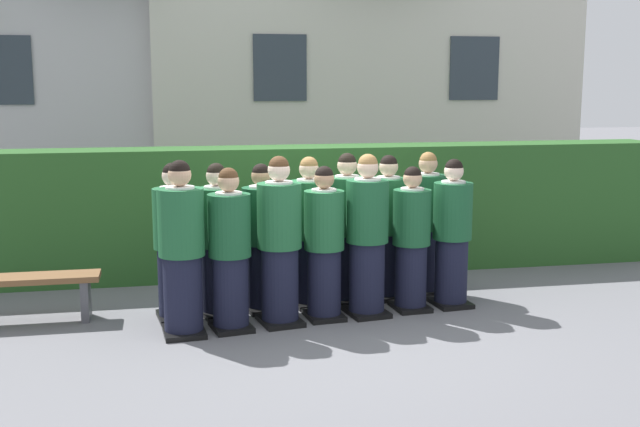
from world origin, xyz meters
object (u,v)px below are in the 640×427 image
(student_rear_row_2, at_px, (262,241))
(student_rear_row_4, at_px, (347,232))
(student_front_row_3, at_px, (324,247))
(student_front_row_6, at_px, (452,237))
(student_rear_row_5, at_px, (388,231))
(student_front_row_1, at_px, (230,253))
(wooden_bench, at_px, (29,288))
(student_rear_row_6, at_px, (427,226))
(student_front_row_4, at_px, (367,239))
(student_rear_row_1, at_px, (218,244))
(student_front_row_0, at_px, (182,253))
(student_rear_row_0, at_px, (175,246))
(student_rear_row_3, at_px, (309,235))
(student_front_row_2, at_px, (280,245))
(student_front_row_5, at_px, (411,242))

(student_rear_row_2, xyz_separation_m, student_rear_row_4, (0.95, 0.16, 0.04))
(student_front_row_3, distance_m, student_front_row_6, 1.45)
(student_rear_row_5, bearing_deg, student_front_row_1, -156.07)
(student_rear_row_2, bearing_deg, student_front_row_6, -6.21)
(student_rear_row_4, height_order, wooden_bench, student_rear_row_4)
(student_rear_row_6, bearing_deg, student_front_row_4, -141.42)
(student_rear_row_6, bearing_deg, student_rear_row_5, -166.79)
(student_front_row_6, height_order, student_rear_row_1, student_front_row_6)
(student_front_row_3, xyz_separation_m, student_front_row_6, (1.44, 0.19, 0.01))
(student_front_row_6, distance_m, wooden_bench, 4.42)
(student_front_row_3, relative_size, student_rear_row_5, 0.98)
(student_front_row_0, distance_m, student_rear_row_4, 1.98)
(student_front_row_1, xyz_separation_m, student_front_row_4, (1.43, 0.22, 0.04))
(student_front_row_4, height_order, student_rear_row_0, student_front_row_4)
(student_front_row_4, relative_size, student_rear_row_1, 1.06)
(student_rear_row_1, bearing_deg, student_front_row_3, -17.56)
(student_rear_row_0, xyz_separation_m, student_rear_row_2, (0.90, 0.14, -0.02))
(student_front_row_0, height_order, student_front_row_6, student_front_row_0)
(student_rear_row_2, relative_size, student_rear_row_3, 0.97)
(student_rear_row_1, distance_m, student_rear_row_5, 1.93)
(student_rear_row_4, xyz_separation_m, student_rear_row_5, (0.48, 0.06, -0.02))
(student_front_row_2, distance_m, student_front_row_3, 0.48)
(student_front_row_0, bearing_deg, student_rear_row_4, 24.49)
(student_front_row_0, height_order, wooden_bench, student_front_row_0)
(student_front_row_1, bearing_deg, student_front_row_6, 8.78)
(student_front_row_4, bearing_deg, student_front_row_2, -172.35)
(student_front_row_1, xyz_separation_m, student_rear_row_4, (1.34, 0.75, 0.02))
(student_rear_row_1, bearing_deg, student_rear_row_3, 9.92)
(student_rear_row_5, relative_size, wooden_bench, 1.15)
(student_front_row_0, bearing_deg, student_front_row_1, 8.75)
(student_front_row_2, height_order, student_front_row_5, student_front_row_2)
(student_rear_row_6, bearing_deg, student_front_row_5, -121.74)
(student_front_row_4, distance_m, student_rear_row_2, 1.11)
(student_front_row_2, height_order, student_rear_row_1, student_front_row_2)
(student_rear_row_3, height_order, student_rear_row_6, student_rear_row_6)
(student_front_row_3, relative_size, student_front_row_5, 1.03)
(student_front_row_2, height_order, student_front_row_3, student_front_row_2)
(student_front_row_6, distance_m, student_rear_row_5, 0.73)
(student_rear_row_2, bearing_deg, student_front_row_3, -34.92)
(student_front_row_3, relative_size, student_rear_row_0, 0.98)
(student_rear_row_1, xyz_separation_m, student_rear_row_3, (0.99, 0.17, 0.01))
(student_front_row_6, bearing_deg, student_rear_row_6, 99.90)
(student_front_row_4, relative_size, student_rear_row_2, 1.07)
(student_front_row_0, xyz_separation_m, student_rear_row_6, (2.78, 1.00, -0.03))
(student_rear_row_4, relative_size, wooden_bench, 1.18)
(student_rear_row_1, height_order, student_rear_row_6, student_rear_row_6)
(student_front_row_4, distance_m, student_rear_row_3, 0.70)
(student_front_row_3, height_order, student_rear_row_2, student_front_row_3)
(student_front_row_3, bearing_deg, student_front_row_1, -169.25)
(student_front_row_4, bearing_deg, student_front_row_3, -175.90)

